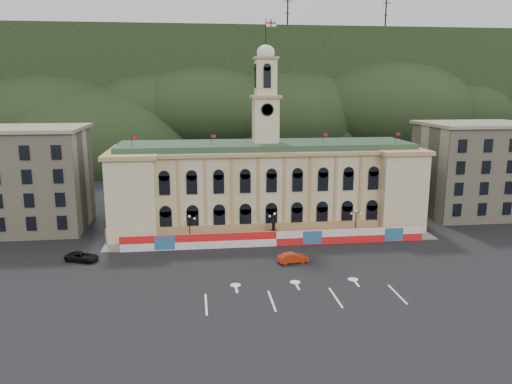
{
  "coord_description": "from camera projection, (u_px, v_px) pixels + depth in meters",
  "views": [
    {
      "loc": [
        -12.91,
        -62.02,
        25.69
      ],
      "look_at": [
        -2.98,
        18.0,
        8.49
      ],
      "focal_mm": 35.0,
      "sensor_mm": 36.0,
      "label": 1
    }
  ],
  "objects": [
    {
      "name": "side_building_right",
      "position": [
        474.0,
        169.0,
        100.36
      ],
      "size": [
        21.0,
        17.0,
        18.6
      ],
      "color": "tan",
      "rests_on": "ground"
    },
    {
      "name": "city_hall",
      "position": [
        266.0,
        184.0,
        92.29
      ],
      "size": [
        56.2,
        17.6,
        37.1
      ],
      "color": "beige",
      "rests_on": "ground"
    },
    {
      "name": "hill_ridge",
      "position": [
        229.0,
        103.0,
        181.45
      ],
      "size": [
        230.0,
        80.0,
        64.0
      ],
      "color": "black",
      "rests_on": "ground"
    },
    {
      "name": "statue",
      "position": [
        273.0,
        234.0,
        84.33
      ],
      "size": [
        1.4,
        1.4,
        3.72
      ],
      "color": "#595651",
      "rests_on": "ground"
    },
    {
      "name": "hoarding_fence",
      "position": [
        277.0,
        239.0,
        81.48
      ],
      "size": [
        50.0,
        0.44,
        2.5
      ],
      "color": "red",
      "rests_on": "ground"
    },
    {
      "name": "lamp_center",
      "position": [
        274.0,
        225.0,
        82.96
      ],
      "size": [
        1.96,
        0.44,
        5.15
      ],
      "color": "black",
      "rests_on": "ground"
    },
    {
      "name": "red_sedan",
      "position": [
        293.0,
        258.0,
        73.8
      ],
      "size": [
        2.77,
        4.99,
        1.51
      ],
      "primitive_type": "imported",
      "rotation": [
        0.0,
        0.0,
        1.7
      ],
      "color": "#B5270C",
      "rests_on": "ground"
    },
    {
      "name": "lane_markings",
      "position": [
        302.0,
        296.0,
        62.25
      ],
      "size": [
        26.0,
        10.0,
        0.02
      ],
      "primitive_type": null,
      "color": "white",
      "rests_on": "ground"
    },
    {
      "name": "lamp_left",
      "position": [
        190.0,
        227.0,
        81.28
      ],
      "size": [
        1.96,
        0.44,
        5.15
      ],
      "color": "black",
      "rests_on": "ground"
    },
    {
      "name": "lamp_right",
      "position": [
        356.0,
        222.0,
        84.65
      ],
      "size": [
        1.96,
        0.44,
        5.15
      ],
      "color": "black",
      "rests_on": "ground"
    },
    {
      "name": "side_building_left",
      "position": [
        28.0,
        178.0,
        90.0
      ],
      "size": [
        21.0,
        17.0,
        18.6
      ],
      "color": "tan",
      "rests_on": "ground"
    },
    {
      "name": "pavement",
      "position": [
        274.0,
        240.0,
        84.32
      ],
      "size": [
        56.0,
        5.5,
        0.16
      ],
      "primitive_type": "cube",
      "color": "slate",
      "rests_on": "ground"
    },
    {
      "name": "ground",
      "position": [
        294.0,
        281.0,
        67.11
      ],
      "size": [
        260.0,
        260.0,
        0.0
      ],
      "primitive_type": "plane",
      "color": "black",
      "rests_on": "ground"
    },
    {
      "name": "black_suv",
      "position": [
        82.0,
        257.0,
        74.42
      ],
      "size": [
        5.48,
        6.46,
        1.39
      ],
      "primitive_type": "imported",
      "rotation": [
        0.0,
        0.0,
        1.23
      ],
      "color": "black",
      "rests_on": "ground"
    }
  ]
}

